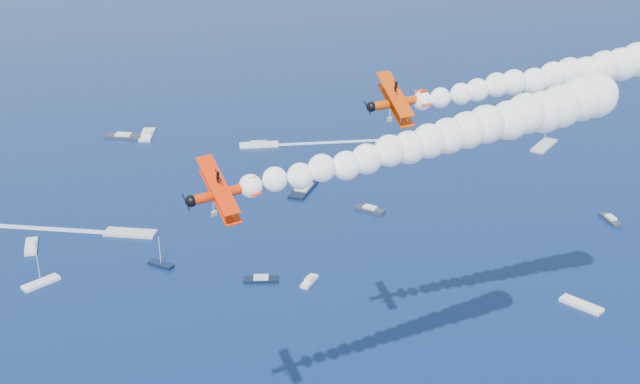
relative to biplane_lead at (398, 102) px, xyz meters
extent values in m
cube|color=silver|center=(-38.70, 89.68, -58.51)|extent=(13.08, 7.84, 0.70)
cube|color=white|center=(-57.34, 69.05, -58.51)|extent=(8.15, 6.75, 0.70)
cube|color=white|center=(-0.12, 143.82, -58.51)|extent=(12.26, 4.66, 0.70)
cube|color=#2A3139|center=(21.65, 91.10, -58.51)|extent=(7.50, 7.27, 0.70)
cube|color=white|center=(-34.14, 159.99, -58.51)|extent=(5.62, 12.25, 0.70)
cube|color=white|center=(-0.44, 58.21, -58.51)|extent=(4.82, 5.76, 0.70)
cube|color=#2B303A|center=(-41.43, 160.00, -58.51)|extent=(12.30, 7.48, 0.70)
cube|color=black|center=(7.32, 107.40, -58.51)|extent=(10.55, 13.92, 0.70)
cube|color=black|center=(-10.61, 60.92, -58.51)|extent=(7.86, 3.59, 0.70)
cube|color=black|center=(-31.75, 72.15, -58.51)|extent=(5.95, 5.54, 0.70)
cube|color=silver|center=(-61.40, 87.15, -58.51)|extent=(3.31, 8.68, 0.70)
cube|color=white|center=(52.69, 37.73, -58.51)|extent=(7.33, 8.82, 0.70)
cube|color=silver|center=(86.34, 125.62, -58.51)|extent=(12.27, 12.28, 0.70)
cube|color=#2D313D|center=(79.29, 73.40, -58.51)|extent=(2.46, 7.27, 0.70)
cube|color=white|center=(-62.54, 97.93, -58.83)|extent=(36.57, 14.31, 0.04)
cube|color=white|center=(24.83, 142.10, -58.83)|extent=(38.05, 4.60, 0.04)
camera|label=1|loc=(-28.64, -93.07, 30.81)|focal=45.95mm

